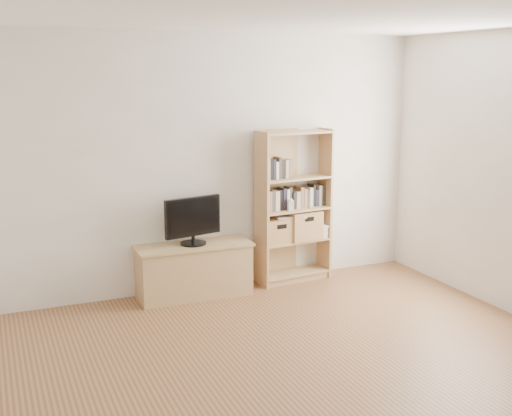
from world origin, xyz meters
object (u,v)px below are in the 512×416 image
bookshelf (294,206)px  basket_left (276,230)px  basket_right (301,225)px  tv_stand (194,271)px  laptop (290,216)px  baby_monitor (291,206)px  television (193,221)px

bookshelf → basket_left: 0.32m
basket_left → basket_right: size_ratio=0.84×
basket_left → basket_right: (0.31, 0.03, 0.02)m
tv_stand → basket_left: bearing=2.9°
basket_right → laptop: (-0.16, -0.03, 0.12)m
basket_right → laptop: bearing=-175.4°
tv_stand → laptop: bearing=2.6°
baby_monitor → basket_right: baby_monitor is taller
television → laptop: television is taller
baby_monitor → basket_right: bearing=41.8°
television → basket_right: television is taller
laptop → bookshelf: bearing=35.3°
bookshelf → basket_right: (0.10, 0.01, -0.21)m
tv_stand → basket_right: basket_right is taller
basket_left → basket_right: basket_right is taller
basket_left → laptop: laptop is taller
tv_stand → bookshelf: 1.27m
baby_monitor → tv_stand: bearing=-170.2°
tv_stand → television: bearing=-179.4°
bookshelf → basket_right: size_ratio=4.42×
tv_stand → laptop: 1.18m
tv_stand → basket_right: 1.29m
baby_monitor → bookshelf: bearing=62.5°
television → baby_monitor: television is taller
television → tv_stand: bearing=-12.2°
basket_right → laptop: 0.20m
baby_monitor → basket_left: size_ratio=0.34×
bookshelf → laptop: bookshelf is taller
baby_monitor → basket_left: baby_monitor is taller
television → baby_monitor: bearing=-14.1°
basket_right → bookshelf: bearing=176.4°
tv_stand → bookshelf: (1.14, 0.06, 0.56)m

